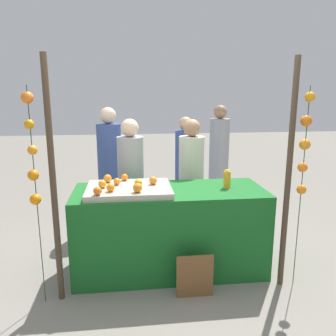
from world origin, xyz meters
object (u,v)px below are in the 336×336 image
object	(u,v)px
orange_0	(138,188)
vendor_right	(191,186)
orange_1	(97,191)
juice_bottle	(227,179)
chalkboard_sign	(195,276)
vendor_left	(131,188)
stall_counter	(170,230)

from	to	relation	value
orange_0	vendor_right	xyz separation A→B (m)	(0.70, 0.98, -0.28)
orange_0	orange_1	size ratio (longest dim) A/B	1.12
juice_bottle	chalkboard_sign	distance (m)	1.07
chalkboard_sign	vendor_left	world-z (taller)	vendor_left
orange_0	chalkboard_sign	distance (m)	1.00
vendor_right	stall_counter	bearing A→B (deg)	-116.72
chalkboard_sign	vendor_right	world-z (taller)	vendor_right
orange_0	orange_1	distance (m)	0.38
stall_counter	vendor_left	size ratio (longest dim) A/B	1.26
vendor_left	chalkboard_sign	bearing A→B (deg)	-65.11
stall_counter	vendor_right	bearing A→B (deg)	63.28
orange_1	juice_bottle	bearing A→B (deg)	13.08
orange_0	chalkboard_sign	world-z (taller)	orange_0
stall_counter	vendor_right	distance (m)	0.86
stall_counter	orange_1	distance (m)	0.95
orange_0	juice_bottle	distance (m)	1.00
orange_0	vendor_left	bearing A→B (deg)	93.43
orange_0	vendor_right	bearing A→B (deg)	54.20
stall_counter	juice_bottle	world-z (taller)	juice_bottle
orange_0	chalkboard_sign	xyz separation A→B (m)	(0.51, -0.29, -0.81)
vendor_right	orange_0	bearing A→B (deg)	-125.80
orange_1	juice_bottle	xyz separation A→B (m)	(1.34, 0.31, -0.01)
vendor_left	vendor_right	size ratio (longest dim) A/B	1.01
stall_counter	vendor_left	world-z (taller)	vendor_left
orange_1	orange_0	bearing A→B (deg)	6.80
stall_counter	vendor_right	xyz separation A→B (m)	(0.36, 0.72, 0.28)
stall_counter	orange_1	bearing A→B (deg)	-157.25
stall_counter	orange_0	size ratio (longest dim) A/B	22.01
orange_1	chalkboard_sign	bearing A→B (deg)	-15.52
stall_counter	juice_bottle	size ratio (longest dim) A/B	10.26
juice_bottle	vendor_left	bearing A→B (deg)	146.48
orange_0	vendor_right	distance (m)	1.24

